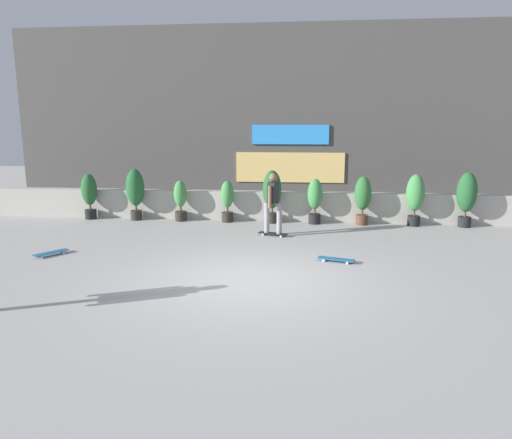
% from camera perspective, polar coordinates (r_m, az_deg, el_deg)
% --- Properties ---
extents(ground_plane, '(48.00, 48.00, 0.00)m').
position_cam_1_polar(ground_plane, '(9.22, -1.01, -7.31)').
color(ground_plane, '#B2AFA8').
extents(planter_wall, '(18.00, 0.40, 0.90)m').
position_cam_1_polar(planter_wall, '(14.92, 1.86, 1.66)').
color(planter_wall, '#B2ADA3').
rests_on(planter_wall, ground).
extents(building_backdrop, '(20.00, 2.08, 6.50)m').
position_cam_1_polar(building_backdrop, '(18.71, 2.86, 12.20)').
color(building_backdrop, '#4C4947').
rests_on(building_backdrop, ground).
extents(potted_plant_0, '(0.48, 0.48, 1.44)m').
position_cam_1_polar(potted_plant_0, '(15.93, -19.38, 3.02)').
color(potted_plant_0, black).
rests_on(potted_plant_0, ground).
extents(potted_plant_1, '(0.56, 0.56, 1.61)m').
position_cam_1_polar(potted_plant_1, '(15.32, -14.31, 3.43)').
color(potted_plant_1, '#2D2823').
rests_on(potted_plant_1, ground).
extents(potted_plant_2, '(0.40, 0.40, 1.27)m').
position_cam_1_polar(potted_plant_2, '(14.92, -9.07, 2.48)').
color(potted_plant_2, '#2D2823').
rests_on(potted_plant_2, ground).
extents(potted_plant_3, '(0.40, 0.40, 1.27)m').
position_cam_1_polar(potted_plant_3, '(14.60, -3.47, 2.42)').
color(potted_plant_3, '#2D2823').
rests_on(potted_plant_3, ground).
extents(potted_plant_4, '(0.57, 0.57, 1.61)m').
position_cam_1_polar(potted_plant_4, '(14.40, 1.95, 3.30)').
color(potted_plant_4, '#2D2823').
rests_on(potted_plant_4, ground).
extents(potted_plant_5, '(0.45, 0.45, 1.37)m').
position_cam_1_polar(potted_plant_5, '(14.39, 7.10, 2.53)').
color(potted_plant_5, black).
rests_on(potted_plant_5, ground).
extents(potted_plant_6, '(0.49, 0.49, 1.46)m').
position_cam_1_polar(potted_plant_6, '(14.47, 12.70, 2.66)').
color(potted_plant_6, brown).
rests_on(potted_plant_6, ground).
extents(potted_plant_7, '(0.53, 0.53, 1.54)m').
position_cam_1_polar(potted_plant_7, '(14.72, 18.58, 2.70)').
color(potted_plant_7, black).
rests_on(potted_plant_7, ground).
extents(potted_plant_8, '(0.57, 0.57, 1.61)m').
position_cam_1_polar(potted_plant_8, '(15.09, 23.98, 2.71)').
color(potted_plant_8, black).
rests_on(potted_plant_8, ground).
extents(skater_foreground, '(0.82, 0.54, 1.70)m').
position_cam_1_polar(skater_foreground, '(12.66, 2.07, 2.18)').
color(skater_foreground, black).
rests_on(skater_foreground, ground).
extents(skateboard_near_camera, '(0.82, 0.42, 0.08)m').
position_cam_1_polar(skateboard_near_camera, '(10.54, 9.60, -4.73)').
color(skateboard_near_camera, '#266699').
rests_on(skateboard_near_camera, ground).
extents(skateboard_aside, '(0.60, 0.78, 0.08)m').
position_cam_1_polar(skateboard_aside, '(11.89, -23.41, -3.68)').
color(skateboard_aside, '#266699').
rests_on(skateboard_aside, ground).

